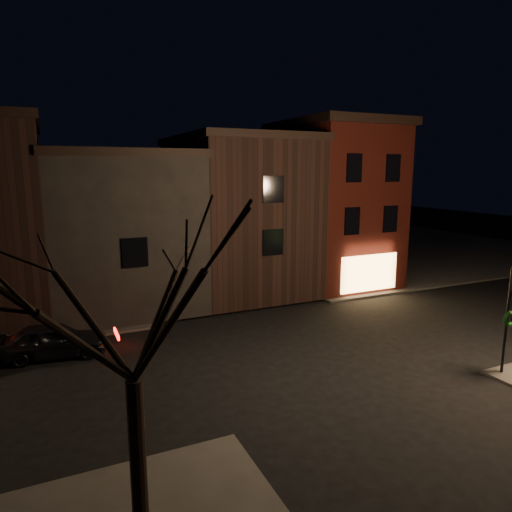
{
  "coord_description": "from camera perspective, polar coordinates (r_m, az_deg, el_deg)",
  "views": [
    {
      "loc": [
        -9.36,
        -16.01,
        7.55
      ],
      "look_at": [
        0.18,
        4.74,
        3.2
      ],
      "focal_mm": 32.0,
      "sensor_mm": 36.0,
      "label": 1
    }
  ],
  "objects": [
    {
      "name": "bare_tree_left",
      "position": [
        9.35,
        -15.69,
        -2.72
      ],
      "size": [
        5.6,
        5.6,
        7.5
      ],
      "color": "black",
      "rests_on": "sidewalk_near_left"
    },
    {
      "name": "sidewalk_far_right",
      "position": [
        47.06,
        14.32,
        1.29
      ],
      "size": [
        30.0,
        30.0,
        0.12
      ],
      "primitive_type": "cube",
      "color": "#2D2B28",
      "rests_on": "ground"
    },
    {
      "name": "row_building_b",
      "position": [
        26.95,
        -16.84,
        3.47
      ],
      "size": [
        7.8,
        10.3,
        8.4
      ],
      "color": "black",
      "rests_on": "ground"
    },
    {
      "name": "traffic_signal",
      "position": [
        18.88,
        29.32,
        -5.18
      ],
      "size": [
        0.58,
        0.38,
        4.05
      ],
      "color": "black",
      "rests_on": "sidewalk_near_right"
    },
    {
      "name": "parked_car_a",
      "position": [
        20.58,
        -24.0,
        -9.6
      ],
      "size": [
        4.34,
        2.19,
        1.42
      ],
      "primitive_type": "imported",
      "rotation": [
        0.0,
        0.0,
        1.44
      ],
      "color": "black",
      "rests_on": "ground"
    },
    {
      "name": "corner_building",
      "position": [
        30.91,
        9.62,
        6.65
      ],
      "size": [
        6.5,
        8.5,
        10.5
      ],
      "color": "#48120D",
      "rests_on": "ground"
    },
    {
      "name": "row_building_a",
      "position": [
        28.77,
        -2.41,
        5.36
      ],
      "size": [
        7.3,
        10.3,
        9.4
      ],
      "color": "black",
      "rests_on": "ground"
    },
    {
      "name": "ground",
      "position": [
        20.02,
        5.32,
        -11.42
      ],
      "size": [
        120.0,
        120.0,
        0.0
      ],
      "primitive_type": "plane",
      "color": "black",
      "rests_on": "ground"
    }
  ]
}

